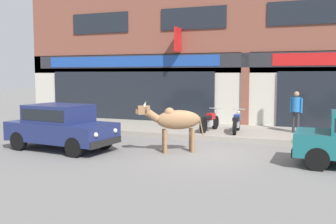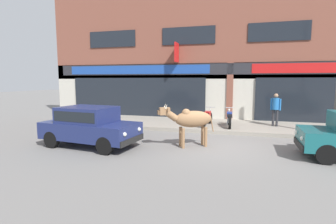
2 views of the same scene
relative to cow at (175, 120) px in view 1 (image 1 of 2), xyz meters
name	(u,v)px [view 1 (image 1 of 2)]	position (x,y,z in m)	size (l,w,h in m)	color
ground_plane	(211,153)	(1.08, 0.26, -1.01)	(90.00, 90.00, 0.00)	slate
sidewalk	(236,132)	(1.08, 4.30, -0.92)	(19.00, 3.68, 0.17)	gray
shop_building	(247,40)	(1.08, 6.39, 2.93)	(23.00, 1.40, 8.31)	brown
cow	(175,120)	(0.00, 0.00, 0.00)	(1.92, 1.33, 1.61)	#936B47
car_1	(60,125)	(-3.59, -0.94, -0.19)	(3.74, 2.00, 1.46)	black
motorcycle_0	(210,121)	(0.12, 3.68, -0.45)	(0.55, 1.81, 0.88)	black
motorcycle_1	(237,123)	(1.20, 3.66, -0.45)	(0.52, 1.81, 0.88)	black
pedestrian	(296,107)	(3.35, 4.36, 0.15)	(0.47, 0.32, 1.60)	#2D2D33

